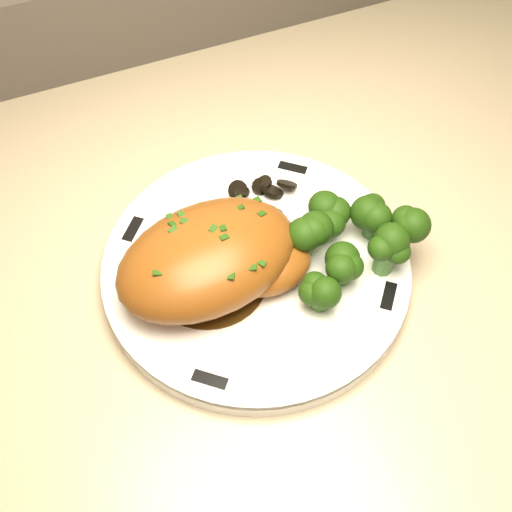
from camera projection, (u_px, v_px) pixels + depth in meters
name	position (u px, v px, depth m)	size (l,w,h in m)	color
counter	(242.00, 409.00, 1.05)	(2.17, 0.71, 1.06)	brown
plate	(256.00, 268.00, 0.63)	(0.30, 0.30, 0.02)	white
rim_accent_0	(293.00, 168.00, 0.70)	(0.03, 0.01, 0.00)	black
rim_accent_1	(133.00, 229.00, 0.65)	(0.03, 0.01, 0.00)	black
rim_accent_2	(210.00, 380.00, 0.55)	(0.03, 0.01, 0.00)	black
rim_accent_3	(389.00, 296.00, 0.60)	(0.03, 0.01, 0.00)	black
gravy_pool	(209.00, 279.00, 0.61)	(0.11, 0.11, 0.00)	#3B250A
chicken_breast	(215.00, 259.00, 0.59)	(0.19, 0.14, 0.07)	brown
mushroom_pile	(253.00, 211.00, 0.66)	(0.09, 0.07, 0.03)	black
broccoli_florets	(353.00, 243.00, 0.61)	(0.13, 0.10, 0.05)	#477C34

